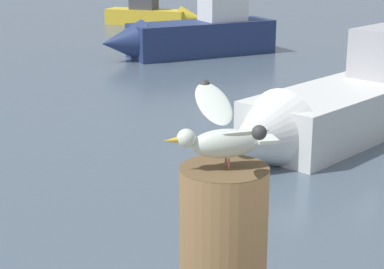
{
  "coord_description": "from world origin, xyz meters",
  "views": [
    {
      "loc": [
        -0.81,
        -2.19,
        3.25
      ],
      "look_at": [
        0.23,
        -0.06,
        2.55
      ],
      "focal_mm": 62.67,
      "sensor_mm": 36.0,
      "label": 1
    }
  ],
  "objects": [
    {
      "name": "boat_white",
      "position": [
        6.19,
        6.45,
        0.52
      ],
      "size": [
        6.11,
        3.39,
        5.22
      ],
      "color": "silver",
      "rests_on": "ground_plane"
    },
    {
      "name": "boat_navy",
      "position": [
        7.38,
        14.73,
        0.58
      ],
      "size": [
        5.06,
        1.31,
        1.8
      ],
      "color": "navy",
      "rests_on": "ground_plane"
    },
    {
      "name": "seagull",
      "position": [
        0.23,
        -0.31,
        2.63
      ],
      "size": [
        0.39,
        0.68,
        0.24
      ],
      "color": "#C66860",
      "rests_on": "mooring_post"
    },
    {
      "name": "boat_yellow",
      "position": [
        9.27,
        21.51,
        0.46
      ],
      "size": [
        3.3,
        3.37,
        4.59
      ],
      "color": "yellow",
      "rests_on": "ground_plane"
    }
  ]
}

